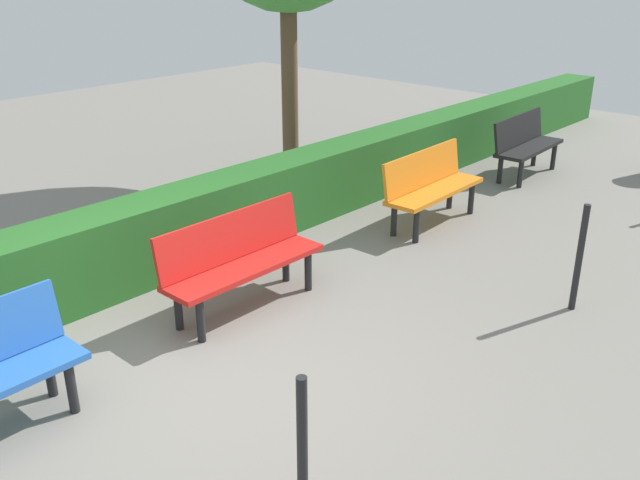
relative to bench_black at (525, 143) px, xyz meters
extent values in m
plane|color=gray|center=(6.49, 0.66, -0.48)|extent=(23.25, 23.25, 0.00)
cube|color=black|center=(0.00, 0.07, -0.06)|extent=(1.45, 0.48, 0.05)
cube|color=black|center=(0.01, -0.12, 0.17)|extent=(1.43, 0.18, 0.42)
cylinder|color=black|center=(-0.57, 0.20, -0.28)|extent=(0.07, 0.07, 0.39)
cylinder|color=black|center=(-0.56, -0.10, -0.28)|extent=(0.07, 0.07, 0.39)
cylinder|color=black|center=(0.55, 0.25, -0.28)|extent=(0.07, 0.07, 0.39)
cylinder|color=black|center=(0.57, -0.05, -0.28)|extent=(0.07, 0.07, 0.39)
cube|color=orange|center=(2.51, 0.16, -0.06)|extent=(1.53, 0.47, 0.05)
cube|color=orange|center=(2.52, -0.03, 0.17)|extent=(1.52, 0.15, 0.42)
cylinder|color=black|center=(1.90, 0.29, -0.28)|extent=(0.07, 0.07, 0.39)
cylinder|color=black|center=(1.91, -0.01, -0.28)|extent=(0.07, 0.07, 0.39)
cylinder|color=black|center=(3.12, 0.33, -0.28)|extent=(0.07, 0.07, 0.39)
cylinder|color=black|center=(3.13, 0.03, -0.28)|extent=(0.07, 0.07, 0.39)
cube|color=red|center=(5.42, 0.11, -0.06)|extent=(1.59, 0.42, 0.05)
cube|color=red|center=(5.42, -0.08, 0.17)|extent=(1.59, 0.11, 0.42)
cylinder|color=black|center=(4.77, 0.26, -0.28)|extent=(0.07, 0.07, 0.39)
cylinder|color=black|center=(4.78, -0.04, -0.28)|extent=(0.07, 0.07, 0.39)
cylinder|color=black|center=(6.06, 0.26, -0.28)|extent=(0.07, 0.07, 0.39)
cylinder|color=black|center=(6.06, -0.04, -0.28)|extent=(0.07, 0.07, 0.39)
cylinder|color=black|center=(7.27, 0.36, -0.28)|extent=(0.07, 0.07, 0.39)
cylinder|color=black|center=(7.27, 0.06, -0.28)|extent=(0.07, 0.07, 0.39)
cube|color=#266023|center=(5.29, -1.10, -0.08)|extent=(19.25, 0.56, 0.80)
cylinder|color=brown|center=(2.30, -2.42, 0.88)|extent=(0.23, 0.23, 2.71)
cylinder|color=black|center=(3.43, 2.28, 0.02)|extent=(0.06, 0.06, 1.00)
cylinder|color=black|center=(6.95, 2.28, 0.02)|extent=(0.06, 0.06, 1.00)
camera|label=1|loc=(9.07, 4.35, 2.51)|focal=38.82mm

